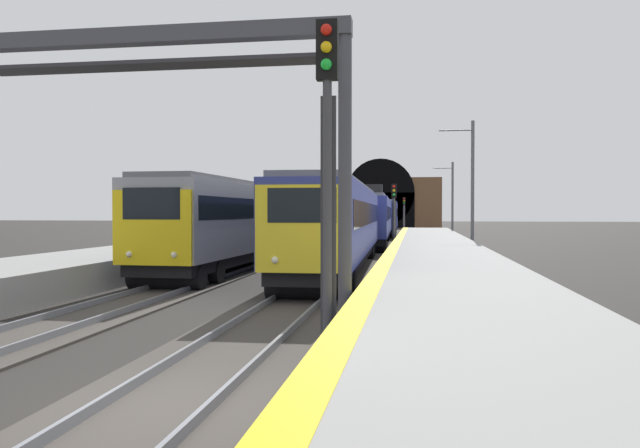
{
  "coord_description": "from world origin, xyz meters",
  "views": [
    {
      "loc": [
        -7.47,
        -3.31,
        2.62
      ],
      "look_at": [
        16.46,
        0.42,
        2.13
      ],
      "focal_mm": 34.39,
      "sensor_mm": 36.0,
      "label": 1
    }
  ],
  "objects_px": {
    "catenary_mast_near": "(472,185)",
    "catenary_mast_far": "(452,199)",
    "overhead_signal_gantry": "(151,101)",
    "railway_signal_near": "(327,157)",
    "train_adjacent_platform": "(310,217)",
    "railway_signal_far": "(404,210)",
    "train_main_approaching": "(371,218)",
    "railway_signal_mid": "(394,209)"
  },
  "relations": [
    {
      "from": "catenary_mast_far",
      "to": "train_main_approaching",
      "type": "bearing_deg",
      "value": 155.25
    },
    {
      "from": "railway_signal_mid",
      "to": "catenary_mast_near",
      "type": "height_order",
      "value": "catenary_mast_near"
    },
    {
      "from": "catenary_mast_near",
      "to": "catenary_mast_far",
      "type": "relative_size",
      "value": 1.12
    },
    {
      "from": "railway_signal_near",
      "to": "train_adjacent_platform",
      "type": "bearing_deg",
      "value": -169.77
    },
    {
      "from": "catenary_mast_near",
      "to": "catenary_mast_far",
      "type": "xyz_separation_m",
      "value": [
        21.39,
        -0.0,
        -0.48
      ]
    },
    {
      "from": "railway_signal_mid",
      "to": "railway_signal_far",
      "type": "height_order",
      "value": "railway_signal_mid"
    },
    {
      "from": "railway_signal_near",
      "to": "railway_signal_mid",
      "type": "distance_m",
      "value": 34.17
    },
    {
      "from": "train_adjacent_platform",
      "to": "railway_signal_near",
      "type": "bearing_deg",
      "value": 11.64
    },
    {
      "from": "train_main_approaching",
      "to": "catenary_mast_far",
      "type": "bearing_deg",
      "value": 153.77
    },
    {
      "from": "train_main_approaching",
      "to": "train_adjacent_platform",
      "type": "height_order",
      "value": "train_adjacent_platform"
    },
    {
      "from": "train_adjacent_platform",
      "to": "catenary_mast_near",
      "type": "height_order",
      "value": "catenary_mast_near"
    },
    {
      "from": "train_main_approaching",
      "to": "overhead_signal_gantry",
      "type": "bearing_deg",
      "value": -5.38
    },
    {
      "from": "train_main_approaching",
      "to": "railway_signal_mid",
      "type": "xyz_separation_m",
      "value": [
        -1.81,
        -1.77,
        0.68
      ]
    },
    {
      "from": "railway_signal_far",
      "to": "overhead_signal_gantry",
      "type": "distance_m",
      "value": 73.03
    },
    {
      "from": "railway_signal_far",
      "to": "catenary_mast_far",
      "type": "relative_size",
      "value": 0.61
    },
    {
      "from": "train_main_approaching",
      "to": "railway_signal_far",
      "type": "distance_m",
      "value": 38.74
    },
    {
      "from": "railway_signal_near",
      "to": "railway_signal_far",
      "type": "relative_size",
      "value": 1.3
    },
    {
      "from": "railway_signal_near",
      "to": "railway_signal_far",
      "type": "xyz_separation_m",
      "value": [
        74.67,
        -0.0,
        -0.76
      ]
    },
    {
      "from": "catenary_mast_near",
      "to": "train_adjacent_platform",
      "type": "bearing_deg",
      "value": 62.14
    },
    {
      "from": "overhead_signal_gantry",
      "to": "catenary_mast_far",
      "type": "bearing_deg",
      "value": -10.63
    },
    {
      "from": "train_adjacent_platform",
      "to": "railway_signal_mid",
      "type": "height_order",
      "value": "train_adjacent_platform"
    },
    {
      "from": "overhead_signal_gantry",
      "to": "catenary_mast_far",
      "type": "xyz_separation_m",
      "value": [
        49.12,
        -9.22,
        -1.15
      ]
    },
    {
      "from": "railway_signal_near",
      "to": "railway_signal_mid",
      "type": "bearing_deg",
      "value": -180.0
    },
    {
      "from": "railway_signal_near",
      "to": "railway_signal_mid",
      "type": "xyz_separation_m",
      "value": [
        34.16,
        -0.0,
        -0.74
      ]
    },
    {
      "from": "train_main_approaching",
      "to": "railway_signal_near",
      "type": "distance_m",
      "value": 36.04
    },
    {
      "from": "train_adjacent_platform",
      "to": "catenary_mast_near",
      "type": "xyz_separation_m",
      "value": [
        -6.11,
        -11.55,
        2.1
      ]
    },
    {
      "from": "catenary_mast_near",
      "to": "catenary_mast_far",
      "type": "distance_m",
      "value": 21.39
    },
    {
      "from": "catenary_mast_far",
      "to": "catenary_mast_near",
      "type": "bearing_deg",
      "value": 179.99
    },
    {
      "from": "railway_signal_mid",
      "to": "overhead_signal_gantry",
      "type": "bearing_deg",
      "value": -7.22
    },
    {
      "from": "railway_signal_mid",
      "to": "catenary_mast_near",
      "type": "relative_size",
      "value": 0.55
    },
    {
      "from": "train_adjacent_platform",
      "to": "railway_signal_mid",
      "type": "distance_m",
      "value": 6.63
    },
    {
      "from": "train_adjacent_platform",
      "to": "railway_signal_far",
      "type": "distance_m",
      "value": 39.57
    },
    {
      "from": "catenary_mast_near",
      "to": "overhead_signal_gantry",
      "type": "bearing_deg",
      "value": 161.62
    },
    {
      "from": "train_main_approaching",
      "to": "railway_signal_near",
      "type": "xyz_separation_m",
      "value": [
        -35.97,
        -1.77,
        1.42
      ]
    },
    {
      "from": "train_adjacent_platform",
      "to": "railway_signal_far",
      "type": "relative_size",
      "value": 12.28
    },
    {
      "from": "railway_signal_far",
      "to": "catenary_mast_near",
      "type": "height_order",
      "value": "catenary_mast_near"
    },
    {
      "from": "train_adjacent_platform",
      "to": "railway_signal_far",
      "type": "xyz_separation_m",
      "value": [
        39.04,
        -6.43,
        0.59
      ]
    },
    {
      "from": "train_main_approaching",
      "to": "overhead_signal_gantry",
      "type": "relative_size",
      "value": 7.0
    },
    {
      "from": "railway_signal_far",
      "to": "catenary_mast_near",
      "type": "relative_size",
      "value": 0.55
    },
    {
      "from": "railway_signal_far",
      "to": "overhead_signal_gantry",
      "type": "relative_size",
      "value": 0.53
    },
    {
      "from": "train_adjacent_platform",
      "to": "railway_signal_near",
      "type": "xyz_separation_m",
      "value": [
        -35.63,
        -6.43,
        1.35
      ]
    },
    {
      "from": "railway_signal_near",
      "to": "overhead_signal_gantry",
      "type": "distance_m",
      "value": 4.7
    }
  ]
}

